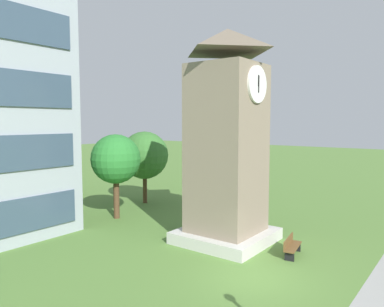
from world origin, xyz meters
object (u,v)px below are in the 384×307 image
object	(u,v)px
park_bench	(292,246)
tree_streetside	(116,159)
tree_near_tower	(145,155)
clock_tower	(227,148)

from	to	relation	value
park_bench	tree_streetside	world-z (taller)	tree_streetside
tree_near_tower	park_bench	bearing A→B (deg)	-106.40
clock_tower	tree_near_tower	size ratio (longest dim) A/B	1.98
park_bench	tree_near_tower	bearing A→B (deg)	73.60
park_bench	tree_streetside	size ratio (longest dim) A/B	0.33
tree_near_tower	tree_streetside	size ratio (longest dim) A/B	1.01
clock_tower	tree_near_tower	xyz separation A→B (m)	(4.07, 9.99, -1.23)
clock_tower	tree_streetside	distance (m)	8.32
park_bench	tree_streetside	bearing A→B (deg)	92.12
tree_near_tower	tree_streetside	world-z (taller)	tree_near_tower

